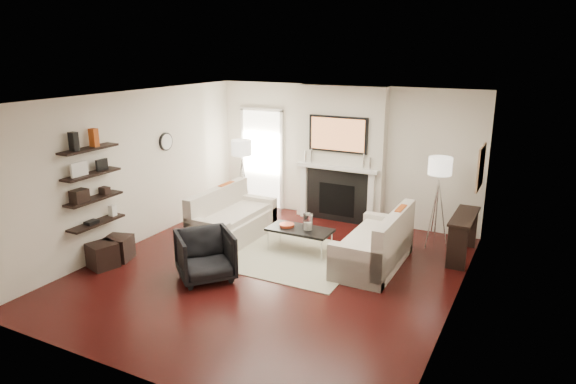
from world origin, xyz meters
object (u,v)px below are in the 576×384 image
at_px(armchair, 205,253).
at_px(ottoman_near, 119,248).
at_px(loveseat_left_base, 234,228).
at_px(loveseat_right_base, 373,253).
at_px(coffee_table, 300,230).
at_px(lamp_left_shade, 242,148).
at_px(lamp_right_shade, 440,166).

height_order(armchair, ottoman_near, armchair).
xyz_separation_m(loveseat_left_base, loveseat_right_base, (2.65, 0.02, 0.00)).
bearing_deg(coffee_table, lamp_left_shade, 147.61).
height_order(coffee_table, lamp_right_shade, lamp_right_shade).
height_order(armchair, lamp_right_shade, lamp_right_shade).
xyz_separation_m(loveseat_left_base, coffee_table, (1.36, -0.01, 0.19)).
relative_size(loveseat_left_base, lamp_left_shade, 4.50).
relative_size(lamp_left_shade, ottoman_near, 1.00).
height_order(coffee_table, armchair, armchair).
height_order(lamp_right_shade, ottoman_near, lamp_right_shade).
bearing_deg(ottoman_near, coffee_table, 33.56).
xyz_separation_m(loveseat_right_base, ottoman_near, (-3.82, -1.70, -0.01)).
bearing_deg(loveseat_left_base, ottoman_near, -124.62).
relative_size(loveseat_right_base, lamp_left_shade, 4.50).
distance_m(loveseat_right_base, coffee_table, 1.31).
height_order(loveseat_right_base, coffee_table, same).
bearing_deg(ottoman_near, loveseat_right_base, 24.03).
distance_m(loveseat_left_base, loveseat_right_base, 2.65).
relative_size(loveseat_left_base, armchair, 2.20).
distance_m(lamp_left_shade, lamp_right_shade, 3.90).
bearing_deg(lamp_left_shade, coffee_table, -32.39).
xyz_separation_m(lamp_left_shade, ottoman_near, (-0.62, -2.88, -1.25)).
distance_m(loveseat_left_base, ottoman_near, 2.05).
bearing_deg(armchair, ottoman_near, 132.83).
xyz_separation_m(loveseat_left_base, lamp_left_shade, (-0.54, 1.20, 1.24)).
distance_m(lamp_right_shade, ottoman_near, 5.59).
relative_size(loveseat_right_base, ottoman_near, 4.50).
distance_m(armchair, lamp_right_shade, 4.21).
xyz_separation_m(coffee_table, ottoman_near, (-2.52, -1.67, -0.20)).
relative_size(coffee_table, lamp_right_shade, 2.75).
xyz_separation_m(loveseat_left_base, armchair, (0.56, -1.62, 0.20)).
relative_size(coffee_table, lamp_left_shade, 2.75).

